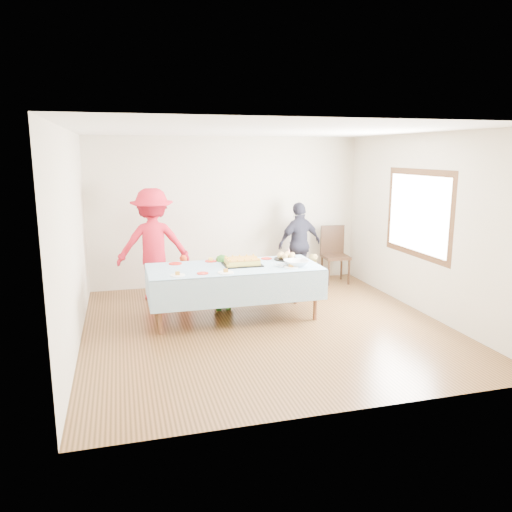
% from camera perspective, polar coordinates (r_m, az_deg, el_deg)
% --- Properties ---
extents(ground, '(5.00, 5.00, 0.00)m').
position_cam_1_polar(ground, '(7.15, 1.11, -7.98)').
color(ground, '#412B12').
rests_on(ground, ground).
extents(room_walls, '(5.04, 5.04, 2.72)m').
position_cam_1_polar(room_walls, '(6.78, 1.60, 6.31)').
color(room_walls, beige).
rests_on(room_walls, ground).
extents(party_table, '(2.50, 1.10, 0.78)m').
position_cam_1_polar(party_table, '(7.32, -2.54, -1.61)').
color(party_table, brown).
rests_on(party_table, ground).
extents(birthday_cake, '(0.56, 0.43, 0.10)m').
position_cam_1_polar(birthday_cake, '(7.38, -1.59, -0.67)').
color(birthday_cake, black).
rests_on(birthday_cake, party_table).
extents(rolls_tray, '(0.38, 0.38, 0.11)m').
position_cam_1_polar(rolls_tray, '(7.76, 3.47, -0.07)').
color(rolls_tray, black).
rests_on(rolls_tray, party_table).
extents(punch_bowl, '(0.35, 0.35, 0.09)m').
position_cam_1_polar(punch_bowl, '(7.35, 4.60, -0.79)').
color(punch_bowl, silver).
rests_on(punch_bowl, party_table).
extents(party_hat, '(0.09, 0.09, 0.16)m').
position_cam_1_polar(party_hat, '(7.94, 3.76, 0.43)').
color(party_hat, white).
rests_on(party_hat, party_table).
extents(fork_pile, '(0.24, 0.18, 0.07)m').
position_cam_1_polar(fork_pile, '(7.28, 2.98, -0.97)').
color(fork_pile, white).
rests_on(fork_pile, party_table).
extents(plate_red_far_a, '(0.20, 0.20, 0.01)m').
position_cam_1_polar(plate_red_far_a, '(7.55, -9.21, -0.86)').
color(plate_red_far_a, red).
rests_on(plate_red_far_a, party_table).
extents(plate_red_far_b, '(0.18, 0.18, 0.01)m').
position_cam_1_polar(plate_red_far_b, '(7.66, -5.19, -0.58)').
color(plate_red_far_b, red).
rests_on(plate_red_far_b, party_table).
extents(plate_red_far_c, '(0.20, 0.20, 0.01)m').
position_cam_1_polar(plate_red_far_c, '(7.74, -2.35, -0.41)').
color(plate_red_far_c, red).
rests_on(plate_red_far_c, party_table).
extents(plate_red_far_d, '(0.17, 0.17, 0.01)m').
position_cam_1_polar(plate_red_far_d, '(7.81, 1.21, -0.29)').
color(plate_red_far_d, red).
rests_on(plate_red_far_d, party_table).
extents(plate_red_near, '(0.16, 0.16, 0.01)m').
position_cam_1_polar(plate_red_near, '(6.90, -6.12, -1.97)').
color(plate_red_near, red).
rests_on(plate_red_near, party_table).
extents(plate_white_left, '(0.20, 0.20, 0.01)m').
position_cam_1_polar(plate_white_left, '(6.83, -8.96, -2.19)').
color(plate_white_left, white).
rests_on(plate_white_left, party_table).
extents(plate_white_mid, '(0.23, 0.23, 0.01)m').
position_cam_1_polar(plate_white_mid, '(6.92, -3.48, -1.89)').
color(plate_white_mid, white).
rests_on(plate_white_mid, party_table).
extents(plate_white_right, '(0.20, 0.20, 0.01)m').
position_cam_1_polar(plate_white_right, '(7.23, 4.03, -1.29)').
color(plate_white_right, white).
rests_on(plate_white_right, party_table).
extents(dining_chair, '(0.49, 0.49, 1.06)m').
position_cam_1_polar(dining_chair, '(9.54, 8.92, 0.58)').
color(dining_chair, black).
rests_on(dining_chair, ground).
extents(toddler_left, '(0.32, 0.26, 0.75)m').
position_cam_1_polar(toddler_left, '(8.42, -8.26, -2.37)').
color(toddler_left, red).
rests_on(toddler_left, ground).
extents(toddler_mid, '(0.44, 0.30, 0.87)m').
position_cam_1_polar(toddler_mid, '(7.76, -3.82, -3.04)').
color(toddler_mid, '#2D6A23').
rests_on(toddler_mid, ground).
extents(toddler_right, '(0.41, 0.34, 0.78)m').
position_cam_1_polar(toddler_right, '(8.34, 6.38, -2.37)').
color(toddler_right, tan).
rests_on(toddler_right, ground).
extents(adult_left, '(1.20, 0.69, 1.85)m').
position_cam_1_polar(adult_left, '(8.41, -11.66, 1.30)').
color(adult_left, red).
rests_on(adult_left, ground).
extents(adult_right, '(0.96, 0.59, 1.53)m').
position_cam_1_polar(adult_right, '(9.22, 5.00, 1.39)').
color(adult_right, '#2C2C3C').
rests_on(adult_right, ground).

